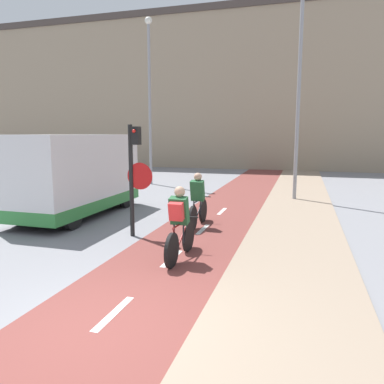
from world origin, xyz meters
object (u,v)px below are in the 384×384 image
(street_lamp_sidewalk, at_px, (300,70))
(cyclist_far, at_px, (198,203))
(street_lamp_far, at_px, (150,87))
(cyclist_near, at_px, (180,226))
(traffic_light_pole, at_px, (134,168))
(van, at_px, (77,176))

(street_lamp_sidewalk, xyz_separation_m, cyclist_far, (-2.49, -5.24, -4.28))
(street_lamp_far, distance_m, cyclist_near, 12.73)
(traffic_light_pole, height_order, cyclist_near, traffic_light_pole)
(traffic_light_pole, bearing_deg, street_lamp_sidewalk, 60.58)
(cyclist_near, distance_m, cyclist_far, 2.83)
(street_lamp_sidewalk, distance_m, cyclist_far, 7.21)
(street_lamp_far, relative_size, van, 1.67)
(traffic_light_pole, height_order, van, traffic_light_pole)
(cyclist_far, bearing_deg, street_lamp_far, 120.72)
(cyclist_near, height_order, cyclist_far, cyclist_near)
(traffic_light_pole, distance_m, street_lamp_sidewalk, 8.26)
(cyclist_far, bearing_deg, cyclist_near, -81.96)
(cyclist_far, relative_size, van, 0.35)
(traffic_light_pole, xyz_separation_m, street_lamp_far, (-3.53, 9.44, 3.16))
(street_lamp_sidewalk, xyz_separation_m, van, (-6.54, -4.91, -3.69))
(street_lamp_sidewalk, height_order, van, street_lamp_sidewalk)
(street_lamp_far, distance_m, street_lamp_sidewalk, 7.79)
(street_lamp_sidewalk, relative_size, van, 1.68)
(van, bearing_deg, cyclist_far, -4.65)
(van, bearing_deg, street_lamp_sidewalk, 36.93)
(street_lamp_far, xyz_separation_m, cyclist_near, (5.18, -10.85, -4.19))
(cyclist_near, height_order, van, van)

